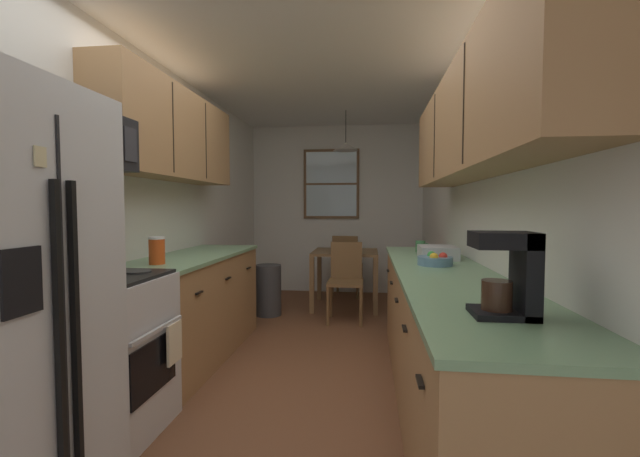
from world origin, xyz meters
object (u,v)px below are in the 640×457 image
Objects in this scene: trash_bin at (269,290)px; dish_rack at (437,252)px; stove_range at (101,355)px; coffee_maker at (511,272)px; mug_by_coffeemaker at (421,246)px; fruit_bowl at (435,260)px; microwave_over_range at (76,140)px; dining_chair_near at (346,277)px; storage_canister at (157,250)px; dining_chair_far at (346,263)px; dining_table at (345,260)px; table_serving_bowl at (343,249)px.

dish_rack reaches higher than trash_bin.
stove_range is 2.17m from coffee_maker.
mug_by_coffeemaker is at bearing 98.77° from dish_rack.
fruit_bowl is (1.67, -1.83, 0.63)m from trash_bin.
coffee_maker is 1.71m from dish_rack.
microwave_over_range is 3.01m from trash_bin.
dining_chair_near is 3.73× the size of fruit_bowl.
dining_chair_near is at bearing 57.01° from storage_canister.
dining_chair_far is (1.29, 3.76, -1.18)m from microwave_over_range.
dining_table is at bearing 117.43° from mug_by_coffeemaker.
dining_chair_near is at bearing -86.12° from dining_table.
dining_table is 4.84× the size of table_serving_bowl.
trash_bin is 2.15m from storage_canister.
coffee_maker reaches higher than dining_table.
dish_rack is (2.15, 1.19, -0.73)m from microwave_over_range.
dining_chair_far is at bearing 108.67° from dish_rack.
fruit_bowl reaches higher than dining_chair_far.
trash_bin is 3.13× the size of storage_canister.
stove_range is at bearing -157.37° from fruit_bowl.
fruit_bowl reaches higher than dining_table.
storage_canister reaches higher than mug_by_coffeemaker.
storage_canister is (-0.01, 0.63, 0.53)m from stove_range.
dining_chair_far is 0.66m from table_serving_bowl.
microwave_over_range reaches higher than trash_bin.
storage_canister is 0.81× the size of fruit_bowl.
fruit_bowl is (2.08, 0.82, -0.74)m from microwave_over_range.
fruit_bowl is at bearing -47.63° from trash_bin.
dining_chair_near is 1.64m from dish_rack.
dining_chair_near is at bearing 120.68° from dish_rack.
trash_bin is 3.69m from coffee_maker.
trash_bin is at bearing -150.01° from table_serving_bowl.
storage_canister reaches higher than dining_chair_near.
fruit_bowl is at bearing 92.70° from coffee_maker.
dining_table is 2.82m from storage_canister.
dining_chair_far is at bearing 89.35° from table_serving_bowl.
mug_by_coffeemaker is (1.67, -0.99, 0.65)m from trash_bin.
mug_by_coffeemaker reaches higher than dish_rack.
trash_bin is at bearing 118.69° from coffee_maker.
trash_bin is at bearing 173.72° from dining_chair_near.
dining_chair_far is 7.25× the size of mug_by_coffeemaker.
coffee_maker is 2.54× the size of mug_by_coffeemaker.
dining_table is 3.79m from coffee_maker.
microwave_over_range reaches higher than storage_canister.
mug_by_coffeemaker is at bearing 89.77° from fruit_bowl.
dining_chair_near is (1.35, 2.55, -1.18)m from microwave_over_range.
dining_chair_near is 2.86× the size of coffee_maker.
storage_canister is (-1.24, -1.91, 0.50)m from dining_chair_near.
fruit_bowl is at bearing -71.11° from table_serving_bowl.
coffee_maker reaches higher than dining_chair_near.
stove_range is at bearing -115.90° from dining_chair_near.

